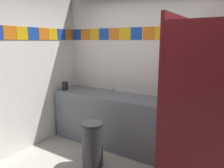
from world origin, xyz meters
TOP-DOWN VIEW (x-y plane):
  - wall_back at (0.00, 1.51)m, footprint 3.69×0.09m
  - wall_side at (-1.89, 0.00)m, footprint 0.09×2.94m
  - vanity_counter at (-0.75, 1.17)m, footprint 2.10×0.60m
  - faucet_center at (-0.75, 1.26)m, footprint 0.04×0.10m
  - soap_dispenser at (-1.65, 0.99)m, footprint 0.09×0.09m
  - stall_divider at (0.67, 0.51)m, footprint 0.92×1.41m
  - toilet at (1.05, 1.06)m, footprint 0.39×0.49m
  - trash_bin at (-0.60, 0.44)m, footprint 0.31×0.31m

SIDE VIEW (x-z plane):
  - toilet at x=1.05m, z-range -0.07..0.67m
  - trash_bin at x=-0.60m, z-range 0.00..0.66m
  - vanity_counter at x=-0.75m, z-range 0.01..0.90m
  - faucet_center at x=-0.75m, z-range 0.88..1.02m
  - soap_dispenser at x=-1.65m, z-range 0.90..1.06m
  - stall_divider at x=0.67m, z-range 0.00..2.06m
  - wall_back at x=0.00m, z-range 0.00..2.65m
  - wall_side at x=-1.89m, z-range 0.00..2.65m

